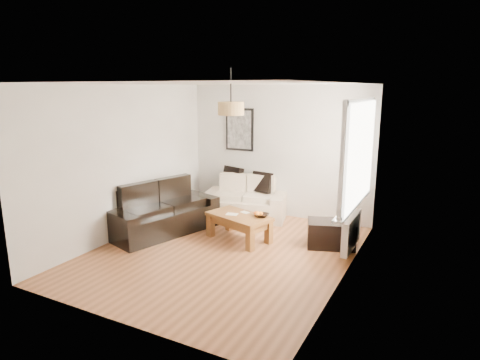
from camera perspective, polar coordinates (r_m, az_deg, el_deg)
The scene contains 21 objects.
floor at distance 6.58m, azimuth -2.44°, elevation -10.00°, with size 4.50×4.50×0.00m, color brown.
ceiling at distance 6.07m, azimuth -2.68°, elevation 13.29°, with size 3.80×4.50×0.00m, color white, non-canonical shape.
wall_back at distance 8.19m, azimuth 5.34°, elevation 3.97°, with size 3.80×0.04×2.60m, color silver, non-canonical shape.
wall_front at distance 4.45m, azimuth -17.21°, elevation -4.06°, with size 3.80×0.04×2.60m, color silver, non-canonical shape.
wall_left at distance 7.31m, azimuth -15.58°, elevation 2.50°, with size 0.04×4.50×2.60m, color silver, non-canonical shape.
wall_right at distance 5.52m, azimuth 14.82°, elevation -0.70°, with size 0.04×4.50×2.60m, color silver, non-canonical shape.
window_bay at distance 6.24m, azimuth 16.26°, elevation 3.55°, with size 0.14×1.90×1.60m, color white, non-canonical shape.
radiator at distance 6.54m, azimuth 15.25°, elevation -7.02°, with size 0.10×0.90×0.52m, color white.
poster at distance 8.46m, azimuth -0.06°, elevation 7.04°, with size 0.62×0.04×0.87m, color black, non-canonical shape.
pendant_shade at distance 6.34m, azimuth -1.27°, elevation 9.93°, with size 0.40×0.40×0.20m, color tan.
loveseat_cream at distance 8.15m, azimuth 0.76°, elevation -2.52°, with size 1.59×0.86×0.79m, color beige, non-canonical shape.
sofa_leather at distance 7.46m, azimuth -10.77°, elevation -4.01°, with size 1.94×0.94×0.84m, color black, non-canonical shape.
coffee_table at distance 7.00m, azimuth -0.14°, elevation -6.60°, with size 1.08×0.59×0.44m, color brown, non-canonical shape.
ottoman at distance 6.88m, azimuth 12.55°, elevation -7.33°, with size 0.75×0.48×0.43m, color black.
cushion_left at distance 8.42m, azimuth -1.06°, elevation 0.32°, with size 0.45×0.14×0.45m, color black.
cushion_right at distance 8.13m, azimuth 3.06°, elevation -0.30°, with size 0.41×0.13×0.41m, color black.
fruit_bowl at distance 6.83m, azimuth 3.16°, elevation -4.93°, with size 0.22×0.22×0.05m, color black.
orange_a at distance 6.88m, azimuth 2.40°, elevation -4.69°, with size 0.09×0.09×0.09m, color orange.
orange_b at distance 6.88m, azimuth 2.92°, elevation -4.68°, with size 0.07×0.07×0.07m, color orange.
orange_c at distance 6.90m, azimuth 2.19°, elevation -4.63°, with size 0.06×0.06×0.06m, color #EC5113.
papers at distance 6.96m, azimuth -1.14°, elevation -4.79°, with size 0.19×0.14×0.01m, color silver.
Camera 1 is at (3.04, -5.25, 2.54)m, focal length 30.63 mm.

